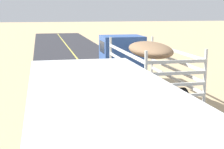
# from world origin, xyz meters

# --- Properties ---
(livestock_truck) EXTENTS (2.53, 9.70, 3.02)m
(livestock_truck) POSITION_xyz_m (1.62, 12.39, 1.79)
(livestock_truck) COLOR #3359A5
(livestock_truck) RESTS_ON road_surface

